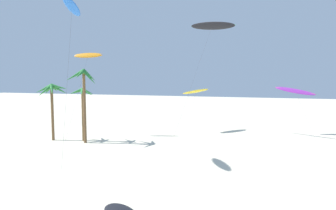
# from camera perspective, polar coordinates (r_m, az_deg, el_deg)

# --- Properties ---
(palm_tree_0) EXTENTS (4.80, 4.47, 8.31)m
(palm_tree_0) POSITION_cam_1_polar(r_m,az_deg,el_deg) (46.05, -21.54, 2.07)
(palm_tree_0) COLOR brown
(palm_tree_0) RESTS_ON ground
(palm_tree_1) EXTENTS (4.80, 5.20, 10.39)m
(palm_tree_1) POSITION_cam_1_polar(r_m,az_deg,el_deg) (42.55, -16.08, 3.97)
(palm_tree_1) COLOR brown
(palm_tree_1) RESTS_ON ground
(palm_tree_2) EXTENTS (3.85, 3.66, 7.71)m
(palm_tree_2) POSITION_cam_1_polar(r_m,az_deg,el_deg) (43.98, -16.24, 1.57)
(palm_tree_2) COLOR brown
(palm_tree_2) RESTS_ON ground
(flying_kite_0) EXTENTS (2.41, 5.55, 17.40)m
(flying_kite_0) POSITION_cam_1_polar(r_m,az_deg,el_deg) (34.16, -18.07, 17.61)
(flying_kite_0) COLOR blue
(flying_kite_0) RESTS_ON ground
(flying_kite_1) EXTENTS (6.47, 9.04, 8.04)m
(flying_kite_1) POSITION_cam_1_polar(r_m,az_deg,el_deg) (51.93, 23.43, 2.49)
(flying_kite_1) COLOR purple
(flying_kite_1) RESTS_ON ground
(flying_kite_3) EXTENTS (4.38, 6.70, 7.51)m
(flying_kite_3) POSITION_cam_1_polar(r_m,az_deg,el_deg) (50.78, 5.42, 2.64)
(flying_kite_3) COLOR yellow
(flying_kite_3) RESTS_ON ground
(flying_kite_6) EXTENTS (7.93, 11.42, 18.30)m
(flying_kite_6) POSITION_cam_1_polar(r_m,az_deg,el_deg) (48.14, 8.49, 14.90)
(flying_kite_6) COLOR black
(flying_kite_6) RESTS_ON ground
(flying_kite_7) EXTENTS (4.66, 7.94, 13.20)m
(flying_kite_7) POSITION_cam_1_polar(r_m,az_deg,el_deg) (48.68, -15.19, 9.24)
(flying_kite_7) COLOR orange
(flying_kite_7) RESTS_ON ground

